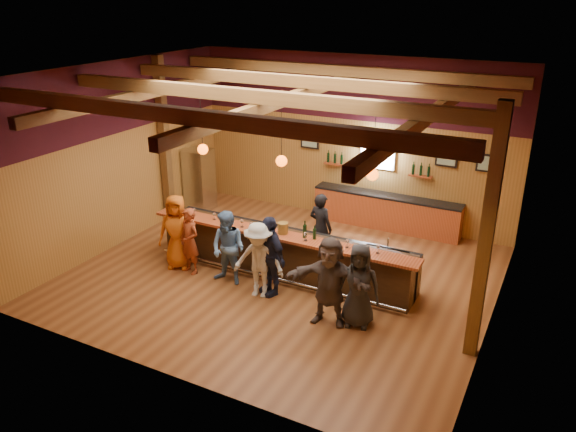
{
  "coord_description": "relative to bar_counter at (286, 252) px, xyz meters",
  "views": [
    {
      "loc": [
        5.33,
        -9.96,
        6.03
      ],
      "look_at": [
        0.0,
        0.3,
        1.35
      ],
      "focal_mm": 35.0,
      "sensor_mm": 36.0,
      "label": 1
    }
  ],
  "objects": [
    {
      "name": "room",
      "position": [
        -0.02,
        -0.09,
        2.69
      ],
      "size": [
        9.04,
        9.0,
        4.52
      ],
      "color": "brown",
      "rests_on": "ground"
    },
    {
      "name": "bar_counter",
      "position": [
        0.0,
        0.0,
        0.0
      ],
      "size": [
        6.3,
        1.07,
        1.11
      ],
      "color": "black",
      "rests_on": "ground"
    },
    {
      "name": "back_bar_cabinet",
      "position": [
        1.18,
        3.57,
        -0.05
      ],
      "size": [
        4.0,
        0.52,
        0.95
      ],
      "color": "#963B1B",
      "rests_on": "ground"
    },
    {
      "name": "window",
      "position": [
        0.78,
        3.8,
        1.53
      ],
      "size": [
        0.95,
        0.09,
        0.95
      ],
      "color": "silver",
      "rests_on": "room"
    },
    {
      "name": "framed_pictures",
      "position": [
        1.65,
        3.79,
        1.58
      ],
      "size": [
        5.35,
        0.05,
        0.45
      ],
      "color": "black",
      "rests_on": "room"
    },
    {
      "name": "wine_shelves",
      "position": [
        0.78,
        3.73,
        1.1
      ],
      "size": [
        3.0,
        0.18,
        0.3
      ],
      "color": "#963B1B",
      "rests_on": "room"
    },
    {
      "name": "pendant_lights",
      "position": [
        -0.02,
        -0.15,
        2.19
      ],
      "size": [
        4.24,
        0.24,
        1.37
      ],
      "color": "black",
      "rests_on": "room"
    },
    {
      "name": "stainless_fridge",
      "position": [
        -4.12,
        2.45,
        0.38
      ],
      "size": [
        0.7,
        0.7,
        1.8
      ],
      "primitive_type": "cube",
      "color": "silver",
      "rests_on": "ground"
    },
    {
      "name": "customer_orange",
      "position": [
        -2.37,
        -0.84,
        0.36
      ],
      "size": [
        1.0,
        0.81,
        1.76
      ],
      "primitive_type": "imported",
      "rotation": [
        0.0,
        0.0,
        0.34
      ],
      "color": "#BF5712",
      "rests_on": "ground"
    },
    {
      "name": "customer_redvest",
      "position": [
        -1.94,
        -0.94,
        0.25
      ],
      "size": [
        0.64,
        0.52,
        1.54
      ],
      "primitive_type": "imported",
      "rotation": [
        0.0,
        0.0,
        -0.29
      ],
      "color": "maroon",
      "rests_on": "ground"
    },
    {
      "name": "customer_denim",
      "position": [
        -0.9,
        -0.96,
        0.31
      ],
      "size": [
        0.83,
        0.66,
        1.67
      ],
      "primitive_type": "imported",
      "rotation": [
        0.0,
        0.0,
        -0.04
      ],
      "color": "#567DAD",
      "rests_on": "ground"
    },
    {
      "name": "customer_white",
      "position": [
        -0.02,
        -1.16,
        0.31
      ],
      "size": [
        1.17,
        0.82,
        1.66
      ],
      "primitive_type": "imported",
      "rotation": [
        0.0,
        0.0,
        0.2
      ],
      "color": "beige",
      "rests_on": "ground"
    },
    {
      "name": "customer_navy",
      "position": [
        0.12,
        -0.94,
        0.36
      ],
      "size": [
        1.11,
        0.88,
        1.76
      ],
      "primitive_type": "imported",
      "rotation": [
        0.0,
        0.0,
        -0.51
      ],
      "color": "#1B1F36",
      "rests_on": "ground"
    },
    {
      "name": "customer_brown",
      "position": [
        1.69,
        -1.43,
        0.38
      ],
      "size": [
        1.72,
        0.76,
        1.8
      ],
      "primitive_type": "imported",
      "rotation": [
        0.0,
        0.0,
        0.14
      ],
      "color": "#504440",
      "rests_on": "ground"
    },
    {
      "name": "customer_dark",
      "position": [
        2.2,
        -1.23,
        0.32
      ],
      "size": [
        0.92,
        0.71,
        1.68
      ],
      "primitive_type": "imported",
      "rotation": [
        0.0,
        0.0,
        0.23
      ],
      "color": "#232325",
      "rests_on": "ground"
    },
    {
      "name": "bartender",
      "position": [
        0.42,
        0.98,
        0.32
      ],
      "size": [
        0.68,
        0.52,
        1.68
      ],
      "primitive_type": "imported",
      "rotation": [
        0.0,
        0.0,
        2.93
      ],
      "color": "black",
      "rests_on": "ground"
    },
    {
      "name": "ice_bucket",
      "position": [
        0.08,
        -0.27,
        0.71
      ],
      "size": [
        0.23,
        0.23,
        0.25
      ],
      "primitive_type": "cylinder",
      "color": "brown",
      "rests_on": "bar_counter"
    },
    {
      "name": "bottle_a",
      "position": [
        0.81,
        -0.22,
        0.71
      ],
      "size": [
        0.07,
        0.07,
        0.32
      ],
      "color": "black",
      "rests_on": "bar_counter"
    },
    {
      "name": "bottle_b",
      "position": [
        0.59,
        -0.24,
        0.74
      ],
      "size": [
        0.08,
        0.08,
        0.38
      ],
      "color": "black",
      "rests_on": "bar_counter"
    },
    {
      "name": "glass_a",
      "position": [
        -2.78,
        -0.35,
        0.72
      ],
      "size": [
        0.08,
        0.08,
        0.18
      ],
      "color": "silver",
      "rests_on": "bar_counter"
    },
    {
      "name": "glass_b",
      "position": [
        -2.26,
        -0.3,
        0.72
      ],
      "size": [
        0.08,
        0.08,
        0.18
      ],
      "color": "silver",
      "rests_on": "bar_counter"
    },
    {
      "name": "glass_c",
      "position": [
        -1.7,
        -0.29,
        0.71
      ],
      "size": [
        0.07,
        0.07,
        0.17
      ],
      "color": "silver",
      "rests_on": "bar_counter"
    },
    {
      "name": "glass_d",
      "position": [
        -0.9,
        -0.37,
        0.72
      ],
      "size": [
        0.08,
        0.08,
        0.19
      ],
      "color": "silver",
      "rests_on": "bar_counter"
    },
    {
      "name": "glass_e",
      "position": [
        -0.67,
        -0.38,
        0.71
      ],
      "size": [
        0.07,
        0.07,
        0.16
      ],
      "color": "silver",
      "rests_on": "bar_counter"
    },
    {
      "name": "glass_f",
      "position": [
        0.67,
        -0.38,
        0.73
      ],
      "size": [
        0.09,
        0.09,
        0.19
      ],
      "color": "silver",
      "rests_on": "bar_counter"
    },
    {
      "name": "glass_g",
      "position": [
        1.58,
        -0.3,
        0.72
      ],
      "size": [
        0.08,
        0.08,
        0.18
      ],
      "color": "silver",
      "rests_on": "bar_counter"
    },
    {
      "name": "glass_h",
      "position": [
        2.23,
        -0.26,
        0.72
      ],
      "size": [
        0.08,
        0.08,
        0.19
      ],
      "color": "silver",
      "rests_on": "bar_counter"
    }
  ]
}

